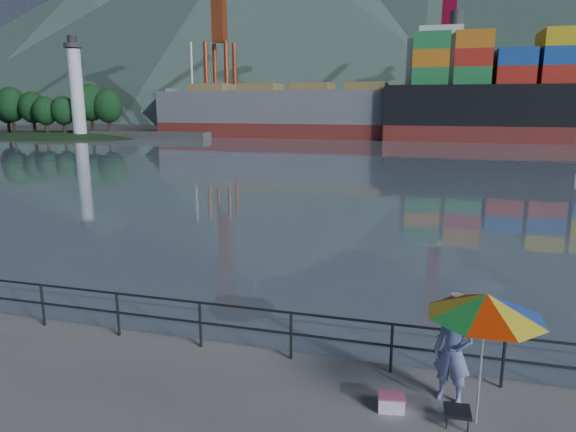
# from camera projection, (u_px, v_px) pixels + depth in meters

# --- Properties ---
(harbor_water) EXTENTS (500.00, 280.00, 0.00)m
(harbor_water) POSITION_uv_depth(u_px,v_px,m) (419.00, 124.00, 131.42)
(harbor_water) COLOR slate
(harbor_water) RESTS_ON ground
(far_dock) EXTENTS (200.00, 40.00, 0.40)m
(far_dock) POSITION_uv_depth(u_px,v_px,m) (469.00, 132.00, 94.00)
(far_dock) COLOR #514F4C
(far_dock) RESTS_ON ground
(guardrail) EXTENTS (22.00, 0.06, 1.03)m
(guardrail) POSITION_uv_depth(u_px,v_px,m) (245.00, 329.00, 10.62)
(guardrail) COLOR #2D3033
(guardrail) RESTS_ON ground
(mountains) EXTENTS (600.00, 332.80, 80.00)m
(mountains) POSITION_uv_depth(u_px,v_px,m) (540.00, 18.00, 186.73)
(mountains) COLOR #385147
(mountains) RESTS_ON ground
(lighthouse_islet) EXTENTS (48.00, 26.40, 19.20)m
(lighthouse_islet) POSITION_uv_depth(u_px,v_px,m) (52.00, 134.00, 81.82)
(lighthouse_islet) COLOR #263F1E
(lighthouse_islet) RESTS_ON ground
(fisherman) EXTENTS (0.78, 0.66, 1.82)m
(fisherman) POSITION_uv_depth(u_px,v_px,m) (453.00, 353.00, 8.82)
(fisherman) COLOR #283999
(fisherman) RESTS_ON ground
(beach_umbrella) EXTENTS (2.42, 2.42, 2.24)m
(beach_umbrella) POSITION_uv_depth(u_px,v_px,m) (486.00, 305.00, 7.93)
(beach_umbrella) COLOR white
(beach_umbrella) RESTS_ON ground
(folding_stool) EXTENTS (0.43, 0.43, 0.27)m
(folding_stool) POSITION_uv_depth(u_px,v_px,m) (457.00, 417.00, 8.30)
(folding_stool) COLOR black
(folding_stool) RESTS_ON ground
(cooler_bag) EXTENTS (0.48, 0.36, 0.25)m
(cooler_bag) POSITION_uv_depth(u_px,v_px,m) (391.00, 403.00, 8.69)
(cooler_bag) COLOR white
(cooler_bag) RESTS_ON ground
(fishing_rod) EXTENTS (0.44, 1.53, 1.12)m
(fishing_rod) POSITION_uv_depth(u_px,v_px,m) (447.00, 372.00, 9.96)
(fishing_rod) COLOR black
(fishing_rod) RESTS_ON ground
(bulk_carrier) EXTENTS (53.69, 9.29, 14.50)m
(bulk_carrier) POSITION_uv_depth(u_px,v_px,m) (336.00, 110.00, 80.53)
(bulk_carrier) COLOR maroon
(bulk_carrier) RESTS_ON ground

